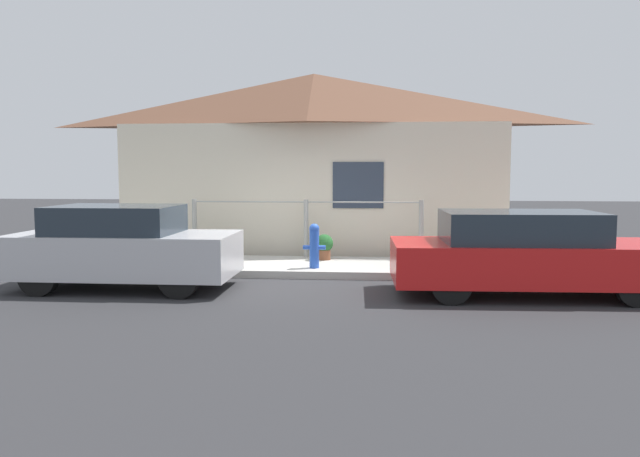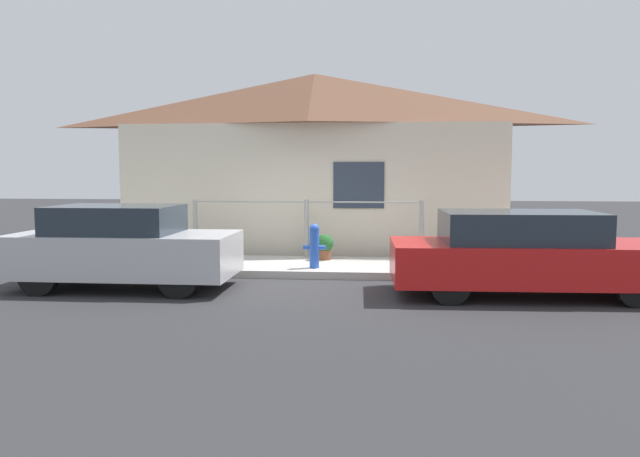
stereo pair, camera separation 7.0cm
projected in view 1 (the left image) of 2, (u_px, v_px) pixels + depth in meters
The scene contains 10 objects.
ground_plane at pixel (295, 279), 11.31m from camera, with size 60.00×60.00×0.00m, color #2D2D30.
sidewalk at pixel (301, 267), 12.31m from camera, with size 24.00×2.05×0.14m.
house at pixel (313, 110), 14.40m from camera, with size 8.99×2.23×4.20m.
fence at pixel (306, 226), 13.11m from camera, with size 4.90×0.10×1.22m.
car_left at pixel (123, 247), 10.34m from camera, with size 3.65×1.64×1.39m.
car_right at pixel (527, 254), 9.76m from camera, with size 4.33×1.82×1.33m.
fire_hydrant at pixel (314, 245), 11.68m from camera, with size 0.42×0.19×0.84m.
potted_plant_near_hydrant at pixel (324, 246), 12.75m from camera, with size 0.37×0.37×0.53m.
potted_plant_by_fence at pixel (201, 245), 13.05m from camera, with size 0.37×0.37×0.49m.
potted_plant_corner at pixel (481, 249), 12.29m from camera, with size 0.43×0.43×0.52m.
Camera 1 is at (1.46, -11.08, 1.97)m, focal length 35.00 mm.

